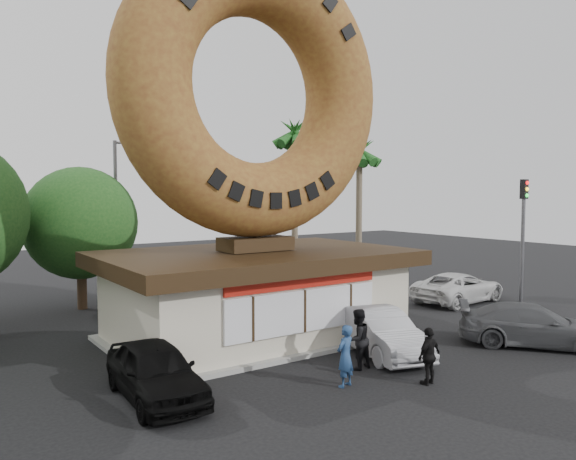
# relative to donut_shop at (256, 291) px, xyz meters

# --- Properties ---
(ground) EXTENTS (90.00, 90.00, 0.00)m
(ground) POSITION_rel_donut_shop_xyz_m (0.00, -5.98, -1.77)
(ground) COLOR black
(ground) RESTS_ON ground
(donut_shop) EXTENTS (11.20, 7.20, 3.80)m
(donut_shop) POSITION_rel_donut_shop_xyz_m (0.00, 0.00, 0.00)
(donut_shop) COLOR beige
(donut_shop) RESTS_ON ground
(giant_donut) EXTENTS (10.77, 2.75, 10.77)m
(giant_donut) POSITION_rel_donut_shop_xyz_m (0.00, 0.02, 7.42)
(giant_donut) COLOR olive
(giant_donut) RESTS_ON donut_shop
(tree_mid) EXTENTS (5.20, 5.20, 6.63)m
(tree_mid) POSITION_rel_donut_shop_xyz_m (-4.00, 9.02, 2.25)
(tree_mid) COLOR #473321
(tree_mid) RESTS_ON ground
(palm_near) EXTENTS (2.60, 2.60, 9.75)m
(palm_near) POSITION_rel_donut_shop_xyz_m (7.50, 8.02, 6.65)
(palm_near) COLOR #726651
(palm_near) RESTS_ON ground
(palm_far) EXTENTS (2.60, 2.60, 8.75)m
(palm_far) POSITION_rel_donut_shop_xyz_m (11.00, 6.52, 5.72)
(palm_far) COLOR #726651
(palm_far) RESTS_ON ground
(street_lamp) EXTENTS (2.11, 0.20, 8.00)m
(street_lamp) POSITION_rel_donut_shop_xyz_m (-1.86, 10.02, 2.72)
(street_lamp) COLOR #59595E
(street_lamp) RESTS_ON ground
(traffic_signal) EXTENTS (0.30, 0.38, 6.07)m
(traffic_signal) POSITION_rel_donut_shop_xyz_m (14.00, -1.99, 2.10)
(traffic_signal) COLOR #59595E
(traffic_signal) RESTS_ON ground
(person_left) EXTENTS (0.73, 0.58, 1.76)m
(person_left) POSITION_rel_donut_shop_xyz_m (-0.73, -5.98, -0.89)
(person_left) COLOR navy
(person_left) RESTS_ON ground
(person_center) EXTENTS (0.98, 0.80, 1.88)m
(person_center) POSITION_rel_donut_shop_xyz_m (0.62, -4.99, -0.83)
(person_center) COLOR black
(person_center) RESTS_ON ground
(person_right) EXTENTS (1.01, 0.53, 1.65)m
(person_right) POSITION_rel_donut_shop_xyz_m (1.37, -7.19, -0.94)
(person_right) COLOR black
(person_right) RESTS_ON ground
(car_black) EXTENTS (2.03, 4.53, 1.51)m
(car_black) POSITION_rel_donut_shop_xyz_m (-5.48, -3.84, -1.01)
(car_black) COLOR black
(car_black) RESTS_ON ground
(car_silver) EXTENTS (2.78, 4.91, 1.53)m
(car_silver) POSITION_rel_donut_shop_xyz_m (2.26, -4.25, -1.00)
(car_silver) COLOR #A4A4A9
(car_silver) RESTS_ON ground
(car_grey) EXTENTS (4.86, 5.22, 1.48)m
(car_grey) POSITION_rel_donut_shop_xyz_m (7.52, -6.60, -1.03)
(car_grey) COLOR #515256
(car_grey) RESTS_ON ground
(car_white) EXTENTS (5.45, 2.85, 1.47)m
(car_white) POSITION_rel_donut_shop_xyz_m (11.77, -0.00, -1.03)
(car_white) COLOR silver
(car_white) RESTS_ON ground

